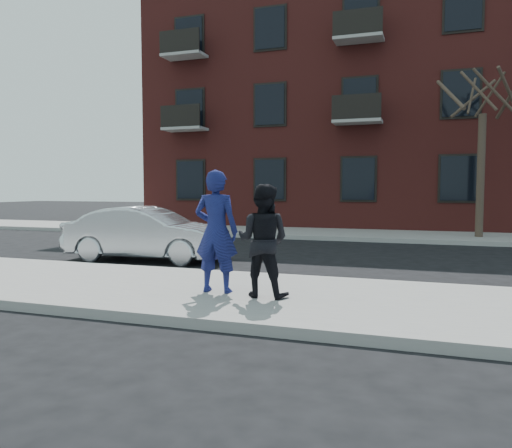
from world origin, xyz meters
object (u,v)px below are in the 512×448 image
at_px(silver_sedan, 148,234).
at_px(man_hoodie, 216,231).
at_px(street_tree, 484,79).
at_px(man_peacoat, 263,241).

distance_m(silver_sedan, man_hoodie, 4.98).
relative_size(street_tree, man_peacoat, 3.90).
bearing_deg(man_peacoat, silver_sedan, -38.67).
xyz_separation_m(man_hoodie, man_peacoat, (0.82, -0.07, -0.12)).
bearing_deg(silver_sedan, man_hoodie, -140.48).
xyz_separation_m(street_tree, silver_sedan, (-8.36, -7.81, -4.85)).
bearing_deg(man_peacoat, street_tree, -107.81).
height_order(silver_sedan, man_peacoat, man_peacoat).
bearing_deg(street_tree, man_hoodie, -113.38).
xyz_separation_m(silver_sedan, man_hoodie, (3.43, -3.57, 0.46)).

